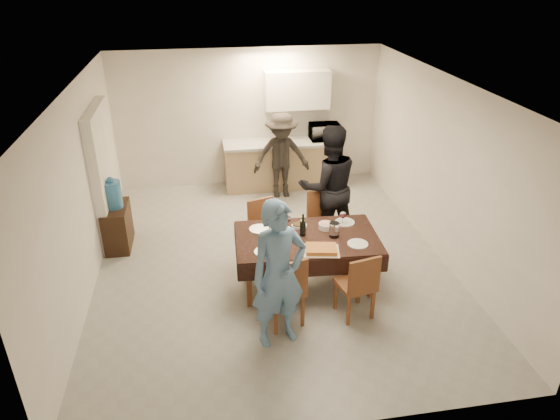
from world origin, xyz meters
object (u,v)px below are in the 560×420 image
Objects in this scene: console at (118,227)px; person_kitchen at (281,156)px; water_pitcher at (334,230)px; water_jug at (112,195)px; person_far at (329,187)px; dining_table at (307,239)px; microwave at (325,132)px; wine_bottle at (303,225)px; savoury_tart at (321,249)px; person_near at (279,275)px.

console is 0.45× the size of person_kitchen.
console is at bearing 153.33° from water_pitcher.
water_jug is 0.22× the size of person_far.
water_pitcher is (0.35, -0.05, 0.14)m from dining_table.
microwave is (1.05, 3.32, 0.37)m from dining_table.
console is 2.29× the size of wine_bottle.
water_jug reaches higher than water_pitcher.
wine_bottle is (2.60, -1.41, 0.56)m from console.
person_kitchen reaches higher than microwave.
water_pitcher is at bearing 76.45° from person_far.
person_far is at bearing -7.25° from water_jug.
microwave is at bearing 75.61° from savoury_tart.
person_kitchen is at bearing 26.26° from microwave.
savoury_tart is 0.23× the size of person_far.
savoury_tart is at bearing -127.15° from water_pitcher.
person_far reaches higher than console.
water_pitcher is at bearing -14.04° from wine_bottle.
person_kitchen reaches higher than water_pitcher.
dining_table is 0.38m from water_pitcher.
dining_table is 1.21m from person_far.
dining_table is 3.43× the size of microwave.
water_jug reaches higher than savoury_tart.
water_jug is 0.26× the size of person_kitchen.
person_near is (2.10, -2.51, 0.56)m from console.
person_kitchen reaches higher than dining_table.
person_near is (2.10, -2.51, 0.02)m from water_jug.
savoury_tart is at bearing -70.77° from wine_bottle.
savoury_tart is (0.10, -0.38, 0.06)m from dining_table.
wine_bottle is at bearing -93.78° from person_kitchen.
microwave is 0.31× the size of person_near.
person_far reaches higher than person_near.
savoury_tart is at bearing -90.64° from person_kitchen.
wine_bottle is 0.47m from savoury_tart.
wine_bottle is at bearing 137.69° from dining_table.
water_jug is 2.96m from wine_bottle.
water_jug is 3.23m from person_far.
person_far is (-0.50, -2.27, -0.11)m from microwave.
person_near is 0.94× the size of person_far.
microwave reaches higher than console.
wine_bottle is (2.60, -1.41, 0.01)m from water_jug.
person_kitchen reaches higher than savoury_tart.
dining_table is 1.08× the size of person_near.
water_jug reaches higher than console.
dining_table is 0.40m from savoury_tart.
person_far reaches higher than microwave.
wine_bottle is 1.56× the size of water_pitcher.
water_pitcher is 2.92m from person_kitchen.
person_far reaches higher than water_pitcher.
person_far is (1.10, 2.10, 0.06)m from person_near.
console is 0.38× the size of person_far.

